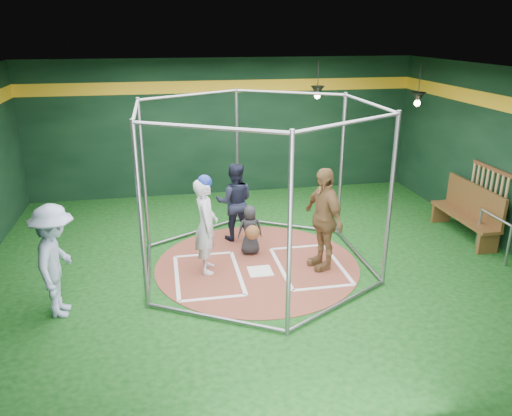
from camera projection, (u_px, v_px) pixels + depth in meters
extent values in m
cube|color=#0C380D|center=(257.00, 265.00, 9.36)|extent=(10.00, 9.00, 0.02)
cube|color=black|center=(257.00, 72.00, 8.17)|extent=(10.00, 9.00, 0.02)
cube|color=black|center=(224.00, 128.00, 12.92)|extent=(10.00, 0.10, 3.50)
cube|color=black|center=(350.00, 308.00, 4.61)|extent=(10.00, 0.10, 3.50)
cube|color=black|center=(510.00, 162.00, 9.65)|extent=(0.10, 9.00, 3.50)
cube|color=gold|center=(223.00, 86.00, 12.53)|extent=(10.00, 0.01, 0.30)
cylinder|color=brown|center=(257.00, 264.00, 9.36)|extent=(3.80, 3.80, 0.01)
cube|color=white|center=(260.00, 271.00, 9.08)|extent=(0.43, 0.43, 0.01)
cube|color=white|center=(203.00, 255.00, 9.74)|extent=(1.10, 0.07, 0.01)
cube|color=white|center=(213.00, 298.00, 8.17)|extent=(1.10, 0.07, 0.01)
cube|color=white|center=(177.00, 277.00, 8.86)|extent=(0.07, 1.70, 0.01)
cube|color=white|center=(238.00, 272.00, 9.05)|extent=(0.07, 1.70, 0.01)
cube|color=white|center=(297.00, 247.00, 10.08)|extent=(1.10, 0.07, 0.01)
cube|color=white|center=(324.00, 288.00, 8.51)|extent=(1.10, 0.07, 0.01)
cube|color=white|center=(281.00, 268.00, 9.19)|extent=(0.07, 1.70, 0.01)
cube|color=white|center=(338.00, 263.00, 9.39)|extent=(0.07, 1.70, 0.01)
cylinder|color=gray|center=(341.00, 167.00, 10.26)|extent=(0.07, 0.07, 3.00)
cylinder|color=gray|center=(237.00, 158.00, 10.97)|extent=(0.07, 0.07, 3.00)
cylinder|color=gray|center=(144.00, 177.00, 9.56)|extent=(0.07, 0.07, 3.00)
cylinder|color=gray|center=(141.00, 219.00, 7.43)|extent=(0.07, 0.07, 3.00)
cylinder|color=gray|center=(290.00, 240.00, 6.72)|extent=(0.07, 0.07, 3.00)
cylinder|color=gray|center=(390.00, 203.00, 8.14)|extent=(0.07, 0.07, 3.00)
cylinder|color=gray|center=(289.00, 93.00, 10.12)|extent=(2.02, 1.20, 0.06)
cylinder|color=gray|center=(286.00, 225.00, 11.11)|extent=(2.02, 1.20, 0.06)
cylinder|color=gray|center=(191.00, 95.00, 9.77)|extent=(2.02, 1.20, 0.06)
cylinder|color=gray|center=(197.00, 231.00, 10.76)|extent=(2.02, 1.20, 0.06)
cylinder|color=gray|center=(135.00, 110.00, 8.00)|extent=(0.06, 2.30, 0.06)
cylinder|color=gray|center=(149.00, 272.00, 8.99)|extent=(0.06, 2.30, 0.06)
cylinder|color=gray|center=(208.00, 128.00, 6.58)|extent=(2.02, 1.20, 0.06)
cylinder|color=gray|center=(214.00, 317.00, 7.57)|extent=(2.02, 1.20, 0.06)
cylinder|color=gray|center=(351.00, 122.00, 6.94)|extent=(2.02, 1.20, 0.06)
cylinder|color=gray|center=(339.00, 304.00, 7.93)|extent=(2.02, 1.20, 0.06)
cylinder|color=gray|center=(369.00, 103.00, 8.71)|extent=(0.06, 2.30, 0.06)
cylinder|color=gray|center=(357.00, 254.00, 9.69)|extent=(0.06, 2.30, 0.06)
cube|color=brown|center=(492.00, 169.00, 10.09)|extent=(0.05, 1.25, 0.08)
cube|color=brown|center=(486.00, 211.00, 10.40)|extent=(0.05, 1.25, 0.08)
cylinder|color=tan|center=(505.00, 199.00, 9.73)|extent=(0.06, 0.06, 0.85)
cylinder|color=tan|center=(500.00, 196.00, 9.88)|extent=(0.06, 0.06, 0.85)
cylinder|color=tan|center=(495.00, 194.00, 10.03)|extent=(0.06, 0.06, 0.85)
cylinder|color=tan|center=(490.00, 191.00, 10.17)|extent=(0.06, 0.06, 0.85)
cylinder|color=tan|center=(486.00, 189.00, 10.32)|extent=(0.06, 0.06, 0.85)
cylinder|color=tan|center=(481.00, 187.00, 10.46)|extent=(0.06, 0.06, 0.85)
cylinder|color=tan|center=(477.00, 184.00, 10.61)|extent=(0.06, 0.06, 0.85)
cylinder|color=tan|center=(472.00, 182.00, 10.75)|extent=(0.06, 0.06, 0.85)
cone|color=black|center=(318.00, 91.00, 12.14)|extent=(0.34, 0.34, 0.22)
sphere|color=#FFD899|center=(317.00, 96.00, 12.18)|extent=(0.14, 0.14, 0.14)
cylinder|color=black|center=(318.00, 76.00, 12.02)|extent=(0.02, 0.02, 0.70)
cone|color=black|center=(418.00, 97.00, 10.98)|extent=(0.34, 0.34, 0.22)
sphere|color=#FFD899|center=(417.00, 103.00, 11.02)|extent=(0.14, 0.14, 0.14)
cylinder|color=black|center=(420.00, 81.00, 10.86)|extent=(0.02, 0.02, 0.70)
imported|color=silver|center=(206.00, 226.00, 8.84)|extent=(0.46, 0.66, 1.74)
sphere|color=navy|center=(204.00, 182.00, 8.56)|extent=(0.26, 0.26, 0.26)
imported|color=#9E7643|center=(323.00, 219.00, 8.97)|extent=(0.72, 1.19, 1.89)
imported|color=black|center=(250.00, 230.00, 9.66)|extent=(0.49, 0.33, 0.98)
sphere|color=brown|center=(252.00, 232.00, 9.42)|extent=(0.28, 0.28, 0.28)
imported|color=black|center=(235.00, 202.00, 10.23)|extent=(0.87, 0.73, 1.63)
imported|color=#99ACCB|center=(56.00, 261.00, 7.49)|extent=(0.72, 1.18, 1.78)
cube|color=brown|center=(464.00, 216.00, 10.49)|extent=(0.45, 1.94, 0.06)
cube|color=brown|center=(475.00, 200.00, 10.40)|extent=(0.06, 1.94, 0.65)
cube|color=brown|center=(488.00, 243.00, 9.78)|extent=(0.43, 0.09, 0.43)
cube|color=brown|center=(441.00, 213.00, 11.37)|extent=(0.43, 0.09, 0.43)
cylinder|color=gray|center=(508.00, 246.00, 9.19)|extent=(0.05, 0.05, 0.81)
cylinder|color=gray|center=(479.00, 228.00, 10.02)|extent=(0.05, 0.05, 0.81)
cylinder|color=gray|center=(496.00, 218.00, 9.47)|extent=(0.05, 0.90, 0.05)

